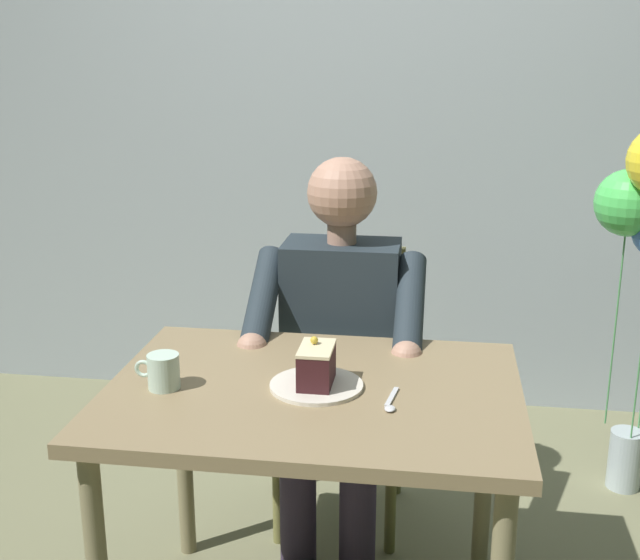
# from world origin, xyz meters

# --- Properties ---
(cafe_rear_panel) EXTENTS (6.40, 0.12, 3.00)m
(cafe_rear_panel) POSITION_xyz_m (0.00, -1.65, 1.50)
(cafe_rear_panel) COLOR #9EA8B1
(cafe_rear_panel) RESTS_ON ground
(dining_table) EXTENTS (1.03, 0.77, 0.73)m
(dining_table) POSITION_xyz_m (0.00, 0.00, 0.64)
(dining_table) COLOR #887250
(dining_table) RESTS_ON ground
(chair) EXTENTS (0.42, 0.42, 0.91)m
(chair) POSITION_xyz_m (0.00, -0.67, 0.50)
(chair) COLOR olive
(chair) RESTS_ON ground
(seated_person) EXTENTS (0.53, 0.58, 1.23)m
(seated_person) POSITION_xyz_m (0.00, -0.50, 0.65)
(seated_person) COLOR #242E36
(seated_person) RESTS_ON ground
(dessert_plate) EXTENTS (0.23, 0.23, 0.01)m
(dessert_plate) POSITION_xyz_m (-0.01, 0.00, 0.74)
(dessert_plate) COLOR silver
(dessert_plate) RESTS_ON dining_table
(cake_slice) EXTENTS (0.08, 0.13, 0.12)m
(cake_slice) POSITION_xyz_m (-0.01, 0.00, 0.79)
(cake_slice) COLOR #38171B
(cake_slice) RESTS_ON dessert_plate
(coffee_cup) EXTENTS (0.11, 0.08, 0.09)m
(coffee_cup) POSITION_xyz_m (0.37, 0.06, 0.78)
(coffee_cup) COLOR silver
(coffee_cup) RESTS_ON dining_table
(dessert_spoon) EXTENTS (0.03, 0.14, 0.01)m
(dessert_spoon) POSITION_xyz_m (-0.20, 0.07, 0.74)
(dessert_spoon) COLOR silver
(dessert_spoon) RESTS_ON dining_table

